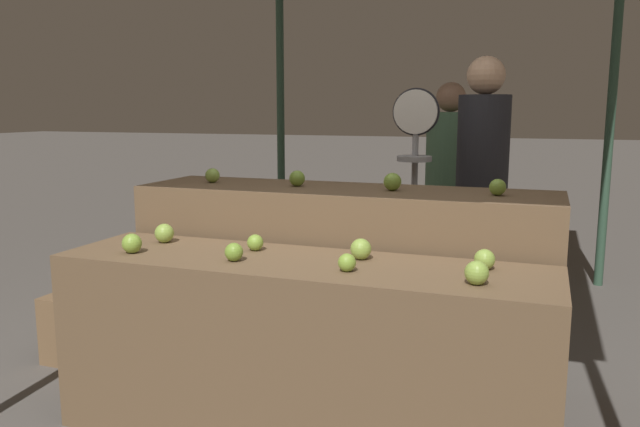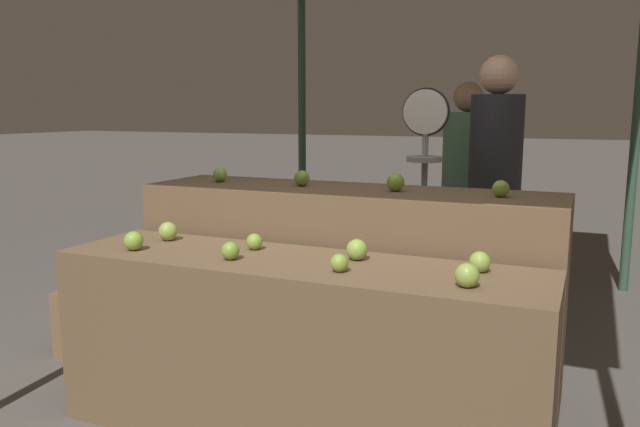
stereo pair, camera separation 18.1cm
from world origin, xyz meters
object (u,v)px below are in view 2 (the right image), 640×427
Objects in this scene: person_vendor_at_scale at (495,177)px; person_customer_left at (465,178)px; produce_scale at (424,163)px; wooden_crate_side at (101,320)px.

person_customer_left is at bearing -56.75° from person_vendor_at_scale.
produce_scale is 2.08m from wooden_crate_side.
produce_scale is at bearing 48.96° from person_vendor_at_scale.
wooden_crate_side is (-1.73, -1.80, -0.73)m from person_customer_left.
person_vendor_at_scale reaches higher than wooden_crate_side.
wooden_crate_side is (-2.03, -1.11, -0.82)m from person_vendor_at_scale.
person_vendor_at_scale is 1.07× the size of person_customer_left.
person_vendor_at_scale is (0.35, 0.29, -0.09)m from produce_scale.
produce_scale is at bearing 102.25° from person_customer_left.
produce_scale is at bearing 26.12° from wooden_crate_side.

